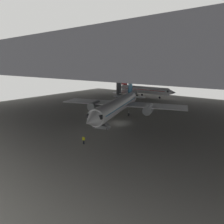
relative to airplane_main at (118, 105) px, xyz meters
name	(u,v)px	position (x,y,z in m)	size (l,w,h in m)	color
ground_plane	(117,123)	(3.12, -4.79, -3.52)	(110.00, 110.00, 0.00)	gray
hangar_structure	(145,64)	(3.04, 9.00, 11.06)	(121.00, 99.00, 15.22)	#4C4F54
airplane_main	(118,105)	(0.00, 0.00, 0.00)	(36.85, 37.23, 11.86)	white
boarding_stairs	(101,125)	(2.61, -10.23, -2.78)	(4.50, 2.64, 4.74)	slate
crew_worker_near_nose	(84,140)	(6.39, -19.65, -2.64)	(0.52, 0.34, 1.57)	#232838
crew_worker_by_stairs	(101,121)	(0.93, -8.53, -2.54)	(0.51, 0.35, 1.71)	#232838
airplane_distant	(143,90)	(-12.89, 37.33, -0.34)	(31.20, 30.08, 10.00)	white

